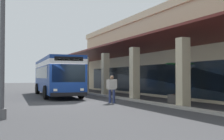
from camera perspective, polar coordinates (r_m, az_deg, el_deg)
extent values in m
plane|color=#38383A|center=(21.41, 12.74, -5.70)|extent=(120.00, 120.00, 0.00)
cube|color=#9E998E|center=(21.65, 0.13, -5.53)|extent=(37.87, 0.50, 0.12)
cube|color=#C6B793|center=(27.16, 19.11, 2.33)|extent=(31.56, 12.56, 6.70)
cube|color=beige|center=(27.63, 19.04, 9.90)|extent=(31.86, 12.86, 0.60)
cube|color=#C6B793|center=(34.13, -8.32, -1.02)|extent=(0.55, 0.55, 3.68)
cube|color=#C6B793|center=(29.12, -5.45, -0.96)|extent=(0.55, 0.55, 3.68)
cube|color=#C6B793|center=(24.20, -1.39, -0.87)|extent=(0.55, 0.55, 3.68)
cube|color=#C6B793|center=(19.47, 4.67, -0.73)|extent=(0.55, 0.55, 3.68)
cube|color=#C6B793|center=(15.09, 14.43, -0.49)|extent=(0.55, 0.55, 3.68)
cube|color=#5B1E19|center=(22.54, 4.35, 4.76)|extent=(31.56, 3.16, 0.82)
cube|color=#19232D|center=(23.25, 7.91, -1.93)|extent=(26.51, 0.08, 2.40)
cube|color=navy|center=(24.04, -11.42, -1.12)|extent=(11.16, 3.38, 2.75)
cube|color=white|center=(24.06, -11.41, 1.08)|extent=(11.18, 3.40, 0.36)
cube|color=#19232D|center=(24.34, -11.52, -0.59)|extent=(9.41, 3.28, 0.90)
cube|color=#19232D|center=(18.65, -8.89, -0.66)|extent=(0.23, 2.24, 1.20)
cube|color=black|center=(18.68, -8.87, 2.31)|extent=(0.21, 1.94, 0.28)
cube|color=black|center=(18.56, -8.83, -4.99)|extent=(0.39, 2.46, 0.24)
cube|color=silver|center=(18.81, -6.20, -4.03)|extent=(0.08, 0.24, 0.16)
cube|color=silver|center=(18.47, -11.60, -4.06)|extent=(0.08, 0.24, 0.16)
cube|color=silver|center=(25.57, -11.91, 2.22)|extent=(2.53, 1.96, 0.24)
cylinder|color=black|center=(20.75, -6.43, -4.48)|extent=(1.00, 0.30, 1.00)
cylinder|color=black|center=(20.30, -13.46, -4.52)|extent=(1.00, 0.30, 1.00)
cylinder|color=black|center=(27.31, -9.75, -3.73)|extent=(1.00, 0.30, 1.00)
cylinder|color=black|center=(26.97, -15.10, -3.73)|extent=(1.00, 0.30, 1.00)
cylinder|color=navy|center=(17.10, -0.43, -5.42)|extent=(0.16, 0.16, 0.83)
cylinder|color=navy|center=(17.00, 0.39, -5.44)|extent=(0.16, 0.16, 0.83)
cube|color=silver|center=(17.02, -0.02, -2.98)|extent=(0.24, 0.49, 0.62)
sphere|color=#8C664C|center=(17.01, -0.02, -1.55)|extent=(0.23, 0.23, 0.23)
cylinder|color=silver|center=(16.93, -0.98, -2.89)|extent=(0.09, 0.09, 0.56)
cylinder|color=silver|center=(17.10, 0.93, -2.87)|extent=(0.09, 0.09, 0.56)
cube|color=#4C4742|center=(17.23, 13.68, -5.84)|extent=(0.99, 0.99, 0.54)
cylinder|color=#332319|center=(17.21, 13.67, -4.92)|extent=(0.84, 0.84, 0.02)
cylinder|color=brown|center=(17.18, 13.65, -2.03)|extent=(0.16, 0.16, 1.75)
ellipsoid|color=#195123|center=(16.88, 14.60, 1.29)|extent=(0.86, 0.27, 0.17)
ellipsoid|color=#195123|center=(17.34, 15.16, 1.27)|extent=(0.55, 0.98, 0.17)
ellipsoid|color=#195123|center=(17.59, 13.96, 1.20)|extent=(0.66, 0.77, 0.17)
ellipsoid|color=#195123|center=(17.23, 12.27, 1.29)|extent=(0.71, 0.76, 0.14)
ellipsoid|color=#195123|center=(16.88, 13.01, 1.13)|extent=(0.47, 0.76, 0.14)
cylinder|color=#59595B|center=(11.36, -21.80, -8.44)|extent=(0.36, 0.36, 0.40)
cylinder|color=#4C4C51|center=(11.49, -21.62, 10.03)|extent=(0.18, 0.18, 7.74)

